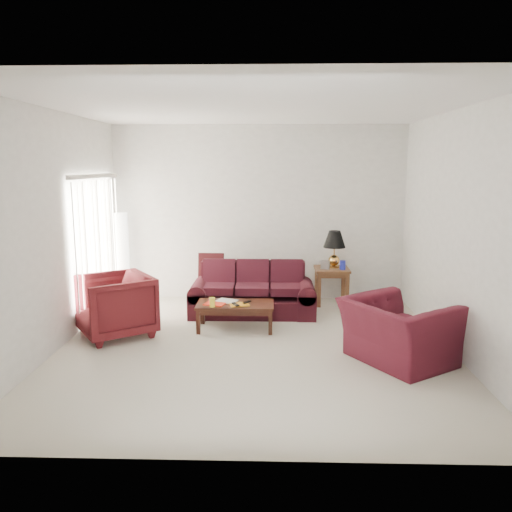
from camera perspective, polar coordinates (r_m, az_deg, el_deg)
The scene contains 19 objects.
floor at distance 6.53m, azimuth -0.23°, elevation -10.45°, with size 5.00×5.00×0.00m, color silver.
blinds at distance 7.95m, azimuth -17.61°, elevation 0.88°, with size 0.10×2.00×2.16m, color silver.
sofa at distance 7.82m, azimuth -0.40°, elevation -3.88°, with size 1.95×0.84×0.80m, color black, non-canonical shape.
throw_pillow at distance 8.40m, azimuth -5.15°, elevation -1.09°, with size 0.42×0.12×0.42m, color black.
end_table at distance 8.56m, azimuth 8.61°, elevation -3.38°, with size 0.57×0.57×0.62m, color #582B1E, non-canonical shape.
table_lamp at distance 8.49m, azimuth 8.94°, elevation 0.77°, with size 0.37×0.37×0.62m, color #BA863A, non-canonical shape.
clock at distance 8.37m, azimuth 7.92°, elevation -1.02°, with size 0.14×0.05×0.14m, color silver.
blue_canister at distance 8.37m, azimuth 9.88°, elevation -1.03°, with size 0.10×0.10×0.15m, color #161E94.
picture_frame at distance 8.68m, azimuth 7.72°, elevation -0.57°, with size 0.12×0.02×0.15m, color silver.
floor_lamp at distance 8.82m, azimuth -15.00°, elevation -0.11°, with size 0.25×0.25×1.55m, color white, non-canonical shape.
armchair_left at distance 7.12m, azimuth -15.84°, elevation -5.47°, with size 0.92×0.94×0.86m, color #471014.
armchair_right at distance 6.21m, azimuth 15.90°, elevation -8.33°, with size 1.15×1.00×0.75m, color #410F19.
coffee_table at distance 7.19m, azimuth -2.37°, elevation -6.89°, with size 1.09×0.55×0.38m, color black, non-canonical shape.
magazine_red at distance 7.10m, azimuth -4.72°, elevation -5.46°, with size 0.28×0.21×0.02m, color red.
magazine_white at distance 7.23m, azimuth -3.36°, elevation -5.15°, with size 0.29×0.22×0.02m, color silver.
magazine_orange at distance 7.04m, azimuth -1.92°, elevation -5.57°, with size 0.26×0.20×0.01m, color orange.
remote_a at distance 6.98m, azimuth -2.35°, elevation -5.55°, with size 0.05×0.17×0.02m, color black.
remote_b at distance 7.10m, azimuth -1.04°, elevation -5.27°, with size 0.04×0.15×0.02m, color black.
yellow_glass at distance 6.96m, azimuth -5.02°, elevation -5.28°, with size 0.08×0.08×0.13m, color yellow.
Camera 1 is at (0.21, -6.10, 2.31)m, focal length 35.00 mm.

